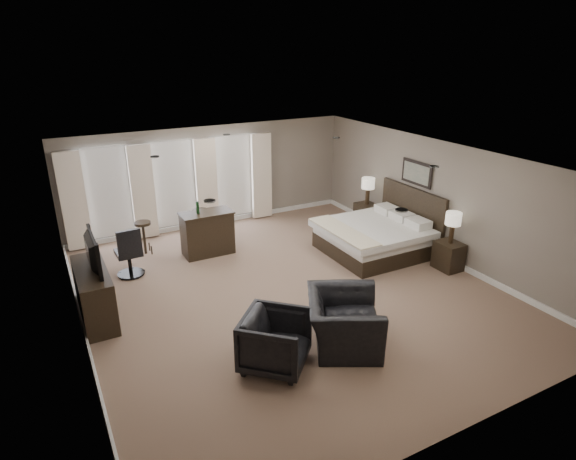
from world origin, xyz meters
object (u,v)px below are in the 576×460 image
nightstand_far (366,215)px  bar_counter (207,233)px  tv (90,266)px  bar_stool_right (201,226)px  armchair_near (344,313)px  bar_stool_left (144,238)px  nightstand_near (449,256)px  lamp_far (368,191)px  armchair_far (275,339)px  desk_chair (128,251)px  dresser (94,294)px  bed (374,224)px  lamp_near (452,228)px

nightstand_far → bar_counter: size_ratio=0.53×
tv → bar_stool_right: size_ratio=1.35×
armchair_near → bar_counter: bearing=37.4°
bar_counter → bar_stool_left: size_ratio=1.51×
nightstand_near → lamp_far: lamp_far is taller
armchair_near → armchair_far: bearing=117.7°
nightstand_far → armchair_near: armchair_near is taller
armchair_far → bar_stool_left: bearing=52.2°
desk_chair → dresser: bearing=56.6°
armchair_near → lamp_far: bearing=-12.2°
bed → tv: 6.04m
armchair_far → bar_stool_left: size_ratio=1.23×
lamp_far → bar_counter: (-4.26, 0.28, -0.46)m
lamp_near → armchair_near: 3.78m
bed → bar_counter: 3.79m
bed → nightstand_far: (0.89, 1.45, -0.39)m
nightstand_near → armchair_near: size_ratio=0.47×
tv → armchair_far: tv is taller
nightstand_near → bar_counter: (-4.26, 3.18, 0.20)m
tv → desk_chair: size_ratio=1.02×
nightstand_far → dresser: (-6.92, -1.43, 0.16)m
armchair_far → bar_stool_right: 5.20m
bar_stool_right → desk_chair: (-1.90, -1.04, 0.13)m
nightstand_far → dresser: dresser is taller
lamp_far → armchair_far: 6.32m
bar_stool_left → nightstand_far: bearing=-10.0°
bar_stool_left → desk_chair: size_ratio=0.71×
lamp_near → armchair_near: lamp_near is taller
bar_stool_right → nightstand_near: bearing=-43.4°
tv → dresser: bearing=0.0°
tv → desk_chair: desk_chair is taller
armchair_near → bar_stool_left: 5.49m
tv → desk_chair: bearing=-31.0°
armchair_far → bar_stool_left: 5.16m
lamp_near → bar_counter: (-4.26, 3.18, -0.43)m
bed → desk_chair: bed is taller
lamp_far → armchair_far: (-4.76, -4.13, -0.49)m
desk_chair → nightstand_far: bearing=177.6°
bar_counter → nightstand_far: bearing=-3.8°
nightstand_far → bar_stool_right: bar_stool_right is taller
armchair_near → bar_stool_right: bearing=35.1°
tv → bar_stool_right: 3.75m
bed → armchair_far: bearing=-145.3°
armchair_near → dresser: bearing=79.5°
nightstand_near → nightstand_far: size_ratio=0.98×
armchair_near → bar_counter: 4.48m
tv → bar_stool_left: tv is taller
desk_chair → armchair_far: bearing=105.2°
nightstand_far → desk_chair: 6.07m
nightstand_near → desk_chair: size_ratio=0.56×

